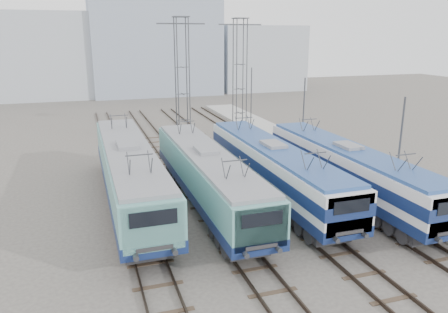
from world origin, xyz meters
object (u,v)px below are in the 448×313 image
(catenary_tower_west, at_px, (182,76))
(mast_front, at_px, (399,155))
(catenary_tower_east, at_px, (240,73))
(mast_rear, at_px, (251,100))
(locomotive_center_left, at_px, (207,174))
(locomotive_far_left, at_px, (130,171))
(locomotive_center_right, at_px, (274,166))
(locomotive_far_right, at_px, (348,168))
(mast_mid, at_px, (303,119))

(catenary_tower_west, relative_size, mast_front, 1.71)
(catenary_tower_east, xyz_separation_m, mast_front, (2.10, -22.00, -3.14))
(catenary_tower_west, xyz_separation_m, mast_rear, (8.60, 4.00, -3.14))
(mast_front, bearing_deg, mast_rear, 90.00)
(locomotive_center_left, xyz_separation_m, catenary_tower_east, (8.75, 18.14, 4.45))
(locomotive_center_left, relative_size, mast_front, 2.51)
(locomotive_far_left, bearing_deg, locomotive_center_right, -10.48)
(locomotive_center_left, bearing_deg, locomotive_far_right, -9.62)
(locomotive_center_left, bearing_deg, mast_rear, 61.68)
(catenary_tower_west, distance_m, mast_mid, 12.16)
(locomotive_center_right, relative_size, locomotive_far_right, 1.02)
(locomotive_far_right, distance_m, catenary_tower_east, 20.16)
(locomotive_far_left, bearing_deg, locomotive_far_right, -13.63)
(locomotive_center_right, distance_m, mast_rear, 21.07)
(catenary_tower_east, bearing_deg, locomotive_far_left, -128.95)
(locomotive_far_right, bearing_deg, locomotive_far_left, 166.37)
(catenary_tower_east, relative_size, mast_rear, 1.71)
(catenary_tower_east, bearing_deg, locomotive_far_right, -89.27)
(catenary_tower_west, bearing_deg, locomotive_center_left, -97.94)
(mast_mid, bearing_deg, locomotive_center_left, -143.13)
(mast_rear, bearing_deg, locomotive_center_right, -107.57)
(catenary_tower_west, height_order, mast_mid, catenary_tower_west)
(mast_rear, bearing_deg, catenary_tower_west, -155.06)
(locomotive_far_left, bearing_deg, catenary_tower_west, 64.87)
(locomotive_far_left, relative_size, locomotive_center_right, 1.07)
(locomotive_center_left, xyz_separation_m, mast_mid, (10.85, 8.14, 1.31))
(mast_mid, height_order, mast_rear, same)
(locomotive_far_right, xyz_separation_m, mast_mid, (1.85, 9.66, 1.29))
(mast_rear, bearing_deg, locomotive_center_left, -118.32)
(locomotive_far_left, xyz_separation_m, locomotive_center_left, (4.50, -1.75, -0.15))
(locomotive_far_right, height_order, mast_rear, mast_rear)
(mast_rear, bearing_deg, locomotive_far_right, -94.88)
(locomotive_center_right, bearing_deg, mast_front, -31.86)
(locomotive_far_left, xyz_separation_m, catenary_tower_west, (6.75, 14.39, 4.30))
(locomotive_center_right, distance_m, catenary_tower_west, 16.80)
(mast_front, distance_m, mast_mid, 12.00)
(locomotive_far_right, height_order, catenary_tower_east, catenary_tower_east)
(locomotive_center_left, height_order, locomotive_far_right, locomotive_center_left)
(catenary_tower_west, bearing_deg, locomotive_far_left, -115.13)
(locomotive_center_left, bearing_deg, catenary_tower_west, 82.06)
(catenary_tower_west, xyz_separation_m, catenary_tower_east, (6.50, 2.00, 0.00))
(locomotive_far_right, bearing_deg, mast_mid, 79.16)
(locomotive_far_left, distance_m, catenary_tower_west, 16.47)
(locomotive_far_left, relative_size, mast_mid, 2.69)
(locomotive_center_right, relative_size, mast_mid, 2.51)
(locomotive_center_right, relative_size, catenary_tower_east, 1.46)
(locomotive_far_left, relative_size, locomotive_center_left, 1.07)
(locomotive_center_right, height_order, mast_rear, mast_rear)
(mast_front, xyz_separation_m, mast_rear, (0.00, 24.00, 0.00))
(mast_mid, bearing_deg, mast_front, -90.00)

